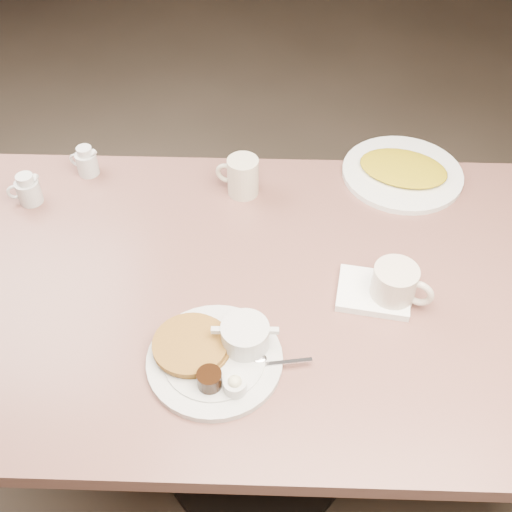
{
  "coord_description": "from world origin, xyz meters",
  "views": [
    {
      "loc": [
        0.03,
        -0.9,
        1.78
      ],
      "look_at": [
        0.0,
        0.02,
        0.82
      ],
      "focal_mm": 43.95,
      "sensor_mm": 36.0,
      "label": 1
    }
  ],
  "objects_px": {
    "coffee_mug_far": "(242,176)",
    "main_plate": "(217,352)",
    "coffee_mug_near": "(396,285)",
    "creamer_right": "(86,162)",
    "creamer_left": "(28,190)",
    "hash_plate": "(403,172)",
    "diner_table": "(256,332)"
  },
  "relations": [
    {
      "from": "coffee_mug_far",
      "to": "main_plate",
      "type": "bearing_deg",
      "value": -92.83
    },
    {
      "from": "coffee_mug_near",
      "to": "creamer_right",
      "type": "relative_size",
      "value": 1.75
    },
    {
      "from": "coffee_mug_far",
      "to": "creamer_left",
      "type": "xyz_separation_m",
      "value": [
        -0.52,
        -0.05,
        -0.01
      ]
    },
    {
      "from": "coffee_mug_near",
      "to": "hash_plate",
      "type": "bearing_deg",
      "value": 79.87
    },
    {
      "from": "diner_table",
      "to": "creamer_right",
      "type": "xyz_separation_m",
      "value": [
        -0.45,
        0.38,
        0.21
      ]
    },
    {
      "from": "diner_table",
      "to": "coffee_mug_far",
      "type": "xyz_separation_m",
      "value": [
        -0.04,
        0.31,
        0.22
      ]
    },
    {
      "from": "coffee_mug_near",
      "to": "coffee_mug_far",
      "type": "height_order",
      "value": "coffee_mug_far"
    },
    {
      "from": "coffee_mug_near",
      "to": "creamer_left",
      "type": "height_order",
      "value": "coffee_mug_near"
    },
    {
      "from": "coffee_mug_far",
      "to": "coffee_mug_near",
      "type": "bearing_deg",
      "value": -45.59
    },
    {
      "from": "diner_table",
      "to": "creamer_right",
      "type": "bearing_deg",
      "value": 139.98
    },
    {
      "from": "creamer_right",
      "to": "creamer_left",
      "type": "bearing_deg",
      "value": -135.63
    },
    {
      "from": "main_plate",
      "to": "hash_plate",
      "type": "bearing_deg",
      "value": 53.24
    },
    {
      "from": "coffee_mug_near",
      "to": "creamer_right",
      "type": "xyz_separation_m",
      "value": [
        -0.74,
        0.41,
        -0.01
      ]
    },
    {
      "from": "creamer_left",
      "to": "coffee_mug_far",
      "type": "bearing_deg",
      "value": 5.64
    },
    {
      "from": "main_plate",
      "to": "creamer_right",
      "type": "distance_m",
      "value": 0.69
    },
    {
      "from": "coffee_mug_far",
      "to": "creamer_left",
      "type": "bearing_deg",
      "value": -174.36
    },
    {
      "from": "coffee_mug_far",
      "to": "hash_plate",
      "type": "height_order",
      "value": "coffee_mug_far"
    },
    {
      "from": "creamer_right",
      "to": "coffee_mug_far",
      "type": "bearing_deg",
      "value": -9.08
    },
    {
      "from": "coffee_mug_near",
      "to": "creamer_left",
      "type": "bearing_deg",
      "value": 161.23
    },
    {
      "from": "main_plate",
      "to": "coffee_mug_near",
      "type": "xyz_separation_m",
      "value": [
        0.36,
        0.16,
        0.02
      ]
    },
    {
      "from": "coffee_mug_far",
      "to": "creamer_right",
      "type": "xyz_separation_m",
      "value": [
        -0.4,
        0.06,
        -0.01
      ]
    },
    {
      "from": "coffee_mug_far",
      "to": "hash_plate",
      "type": "bearing_deg",
      "value": 10.7
    },
    {
      "from": "diner_table",
      "to": "coffee_mug_far",
      "type": "height_order",
      "value": "coffee_mug_far"
    },
    {
      "from": "diner_table",
      "to": "creamer_left",
      "type": "height_order",
      "value": "creamer_left"
    },
    {
      "from": "main_plate",
      "to": "creamer_right",
      "type": "height_order",
      "value": "creamer_right"
    },
    {
      "from": "main_plate",
      "to": "creamer_right",
      "type": "xyz_separation_m",
      "value": [
        -0.38,
        0.57,
        0.01
      ]
    },
    {
      "from": "diner_table",
      "to": "main_plate",
      "type": "height_order",
      "value": "main_plate"
    },
    {
      "from": "creamer_right",
      "to": "hash_plate",
      "type": "height_order",
      "value": "creamer_right"
    },
    {
      "from": "coffee_mug_far",
      "to": "creamer_right",
      "type": "relative_size",
      "value": 1.45
    },
    {
      "from": "diner_table",
      "to": "hash_plate",
      "type": "distance_m",
      "value": 0.57
    },
    {
      "from": "main_plate",
      "to": "creamer_left",
      "type": "height_order",
      "value": "creamer_left"
    },
    {
      "from": "coffee_mug_far",
      "to": "hash_plate",
      "type": "distance_m",
      "value": 0.42
    }
  ]
}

